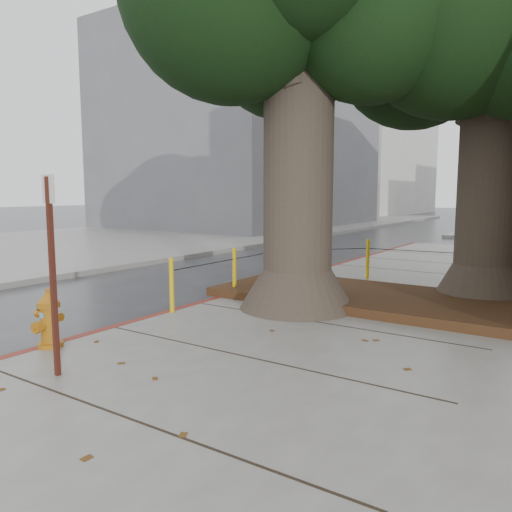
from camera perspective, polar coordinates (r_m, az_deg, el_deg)
The scene contains 10 objects.
ground at distance 6.68m, azimuth -4.66°, elevation -11.86°, with size 140.00×140.00×0.00m, color #28282B.
sidewalk_opposite at distance 23.44m, azimuth -16.26°, elevation 1.82°, with size 14.00×60.00×0.15m, color slate.
curb_red at distance 9.74m, azimuth -4.69°, elevation -5.26°, with size 0.14×26.00×0.16m, color maroon.
planter_bed at distance 9.53m, azimuth 14.59°, elevation -4.80°, with size 6.40×2.60×0.16m, color black.
building_far_grey at distance 33.14m, azimuth -1.23°, elevation 13.88°, with size 12.00×16.00×12.00m, color slate.
building_far_white at distance 54.40m, azimuth 11.41°, elevation 12.74°, with size 12.00×18.00×15.00m, color silver.
bollard_ring at distance 10.58m, azimuth 6.48°, elevation -1.04°, with size 3.79×5.39×0.95m.
fire_hydrant at distance 7.17m, azimuth -22.59°, elevation -6.63°, with size 0.41×0.37×0.79m.
signpost at distance 5.87m, azimuth -22.27°, elevation -0.85°, with size 0.22×0.06×2.23m.
car_dark at distance 29.52m, azimuth 0.24°, elevation 4.09°, with size 1.53×3.77×1.09m, color black.
Camera 1 is at (3.95, -4.92, 2.19)m, focal length 35.00 mm.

